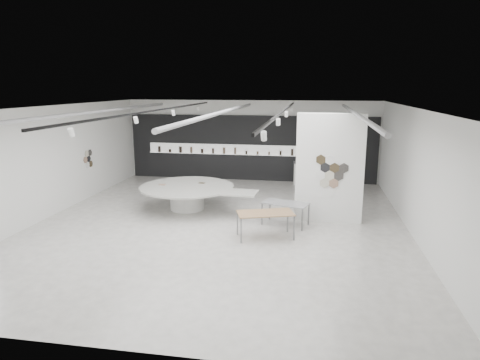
% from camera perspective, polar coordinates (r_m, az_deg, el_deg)
% --- Properties ---
extents(room, '(12.02, 14.02, 3.82)m').
position_cam_1_polar(room, '(13.66, -3.20, 2.38)').
color(room, beige).
rests_on(room, ground).
extents(back_wall_display, '(11.80, 0.27, 3.10)m').
position_cam_1_polar(back_wall_display, '(20.48, 1.19, 4.26)').
color(back_wall_display, black).
rests_on(back_wall_display, ground).
extents(partition_column, '(2.20, 0.38, 3.60)m').
position_cam_1_polar(partition_column, '(14.37, 11.85, 1.52)').
color(partition_column, white).
rests_on(partition_column, ground).
extents(display_island, '(4.48, 3.60, 0.88)m').
position_cam_1_polar(display_island, '(15.79, -6.83, -1.88)').
color(display_island, white).
rests_on(display_island, ground).
extents(sample_table_wood, '(1.83, 1.30, 0.78)m').
position_cam_1_polar(sample_table_wood, '(12.76, 3.40, -4.60)').
color(sample_table_wood, '#98744F').
rests_on(sample_table_wood, ground).
extents(sample_table_stone, '(1.61, 1.13, 0.75)m').
position_cam_1_polar(sample_table_stone, '(13.96, 6.09, -3.29)').
color(sample_table_stone, gray).
rests_on(sample_table_stone, ground).
extents(kitchen_counter, '(1.82, 0.80, 1.41)m').
position_cam_1_polar(kitchen_counter, '(20.01, 9.69, 0.89)').
color(kitchen_counter, white).
rests_on(kitchen_counter, ground).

